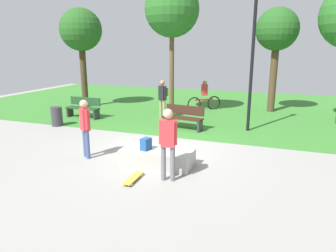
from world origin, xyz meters
The scene contains 16 objects.
ground_plane centered at (0.00, 0.00, 0.00)m, with size 28.00×28.00×0.00m, color gray.
grass_lawn centered at (0.00, 7.62, 0.00)m, with size 26.60×12.76×0.01m, color #387A2D.
concrete_ledge centered at (0.47, -1.35, 0.22)m, with size 1.92×0.89×0.43m, color #A8A59E.
backpack_on_ledge centered at (0.19, -1.46, 0.59)m, with size 0.28×0.20×0.32m, color #1E4C8C.
skater_performing_trick centered at (1.09, -2.20, 1.03)m, with size 0.42×0.26×1.75m.
skater_watching centered at (-1.66, -1.52, 0.99)m, with size 0.38×0.35×1.69m.
skateboard_by_ledge centered at (0.32, -2.50, 0.06)m, with size 0.21×0.80×0.08m.
park_bench_near_lamppost centered at (-0.01, 2.53, 0.48)m, with size 1.65×0.69×0.91m.
park_bench_far_right centered at (-4.85, 2.90, 0.48)m, with size 1.62×0.54×0.91m.
tree_broad_elm centered at (-6.37, 5.21, 3.91)m, with size 2.14×2.14×5.06m.
tree_leaning_ash centered at (3.07, 7.29, 3.83)m, with size 1.99×1.99×4.93m.
tree_young_birch centered at (-1.39, 5.07, 4.71)m, with size 2.45×2.45×5.97m.
lamp_post centered at (2.39, 3.14, 3.01)m, with size 0.28×0.28×5.06m.
trash_bin centered at (-4.98, 1.24, 0.39)m, with size 0.45×0.45×0.77m, color #333338.
pedestrian_with_backpack centered at (-1.45, 4.04, 1.03)m, with size 0.42×0.43×1.71m.
cyclist_on_bicycle centered at (-0.14, 6.49, 0.63)m, with size 1.46×1.18×1.52m.
Camera 1 is at (3.44, -8.60, 3.09)m, focal length 32.81 mm.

